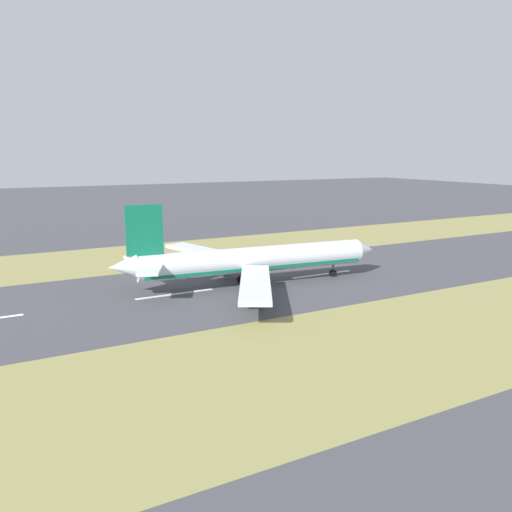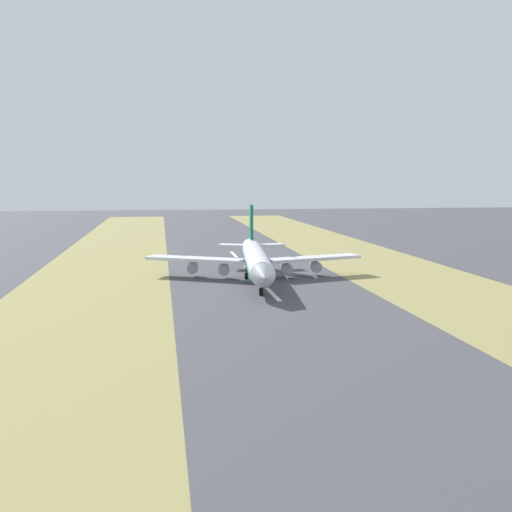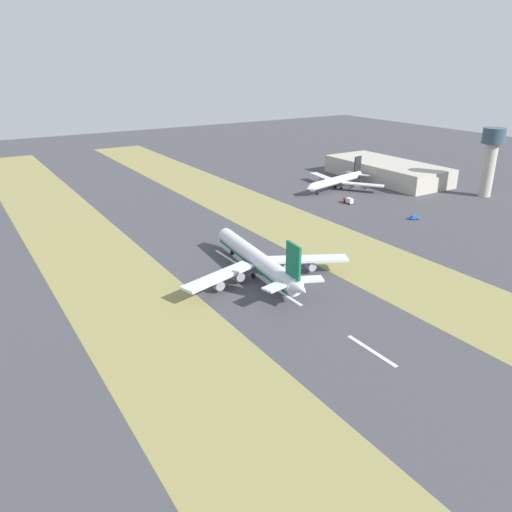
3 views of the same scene
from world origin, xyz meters
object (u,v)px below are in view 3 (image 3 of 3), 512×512
airplane_main_jet (258,260)px  airplane_parked_apron (338,181)px  apron_car (414,217)px  service_truck (349,200)px  terminal_building (386,171)px  control_tower (491,155)px

airplane_main_jet → airplane_parked_apron: bearing=37.3°
airplane_main_jet → apron_car: airplane_main_jet is taller
airplane_parked_apron → apron_car: size_ratio=11.78×
airplane_main_jet → service_truck: (93.13, 55.48, -4.36)m
airplane_main_jet → airplane_parked_apron: size_ratio=1.21×
terminal_building → airplane_parked_apron: size_ratio=1.45×
airplane_main_jet → terminal_building: airplane_main_jet is taller
terminal_building → apron_car: terminal_building is taller
terminal_building → service_truck: 67.40m
airplane_main_jet → control_tower: control_tower is taller
airplane_parked_apron → service_truck: (-16.39, -27.99, -3.38)m
control_tower → apron_car: control_tower is taller
airplane_parked_apron → service_truck: airplane_parked_apron is taller
control_tower → apron_car: bearing=-172.1°
service_truck → control_tower: bearing=-21.1°
airplane_main_jet → control_tower: 171.99m
airplane_parked_apron → apron_car: 67.48m
airplane_parked_apron → apron_car: airplane_parked_apron is taller
airplane_main_jet → apron_car: size_ratio=14.22×
terminal_building → service_truck: bearing=-152.8°
airplane_main_jet → apron_car: bearing=9.4°
service_truck → apron_car: size_ratio=1.31×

